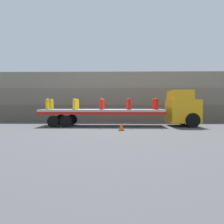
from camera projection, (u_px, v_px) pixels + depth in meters
name	position (u px, v px, depth m)	size (l,w,h in m)	color
ground_plane	(102.00, 126.00, 17.75)	(120.00, 120.00, 0.00)	#474749
rock_cliff	(106.00, 97.00, 23.92)	(60.00, 3.30, 5.14)	#665B4C
truck_cab	(183.00, 108.00, 17.56)	(2.26, 2.73, 2.86)	orange
flatbed_trailer	(96.00, 112.00, 17.72)	(9.78, 2.67, 1.35)	#B2B2B7
fire_hydrant_yellow_near_0	(48.00, 104.00, 17.21)	(0.37, 0.53, 0.86)	gold
fire_hydrant_yellow_far_0	(52.00, 104.00, 18.35)	(0.37, 0.53, 0.86)	gold
fire_hydrant_yellow_near_1	(75.00, 104.00, 17.17)	(0.37, 0.53, 0.86)	gold
fire_hydrant_yellow_far_1	(77.00, 104.00, 18.30)	(0.37, 0.53, 0.86)	gold
fire_hydrant_red_near_2	(102.00, 104.00, 17.12)	(0.37, 0.53, 0.86)	red
fire_hydrant_red_far_2	(103.00, 104.00, 18.26)	(0.37, 0.53, 0.86)	red
fire_hydrant_red_near_3	(129.00, 104.00, 17.08)	(0.37, 0.53, 0.86)	red
fire_hydrant_red_far_3	(128.00, 104.00, 18.21)	(0.37, 0.53, 0.86)	red
fire_hydrant_red_near_4	(157.00, 104.00, 17.03)	(0.37, 0.53, 0.86)	red
fire_hydrant_red_far_4	(154.00, 104.00, 18.17)	(0.37, 0.53, 0.86)	red
cargo_strap_rear	(102.00, 99.00, 17.68)	(0.05, 2.78, 0.01)	yellow
cargo_strap_middle	(129.00, 99.00, 17.63)	(0.05, 2.78, 0.01)	yellow
cargo_strap_front	(155.00, 99.00, 17.58)	(0.05, 2.78, 0.01)	yellow
traffic_cone	(121.00, 127.00, 14.46)	(0.44, 0.44, 0.55)	black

